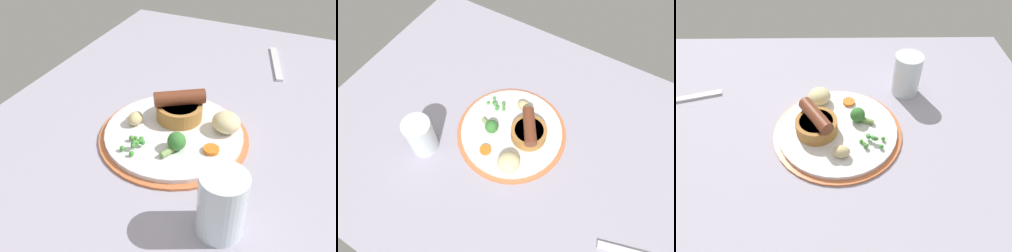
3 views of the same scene
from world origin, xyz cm
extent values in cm
cube|color=#9E99AD|center=(0.00, 0.00, 1.50)|extent=(110.00, 80.00, 3.00)
cylinder|color=#CC6B3D|center=(-5.05, 1.63, 3.25)|extent=(28.20, 28.20, 0.50)
cylinder|color=silver|center=(-5.05, 1.63, 3.70)|extent=(25.95, 25.95, 1.40)
cylinder|color=#AD7538|center=(-0.56, 2.41, 5.97)|extent=(8.96, 8.96, 3.15)
cylinder|color=#472614|center=(-0.56, 2.41, 7.40)|extent=(7.17, 7.17, 0.30)
cylinder|color=brown|center=(-0.56, 2.41, 9.00)|extent=(7.67, 9.74, 2.90)
sphere|color=#4E8C35|center=(-10.50, 6.76, 5.05)|extent=(0.77, 0.77, 0.77)
sphere|color=#368435|center=(-12.78, 5.94, 5.69)|extent=(0.93, 0.93, 0.93)
sphere|color=green|center=(-11.50, 5.23, 5.48)|extent=(0.95, 0.95, 0.95)
sphere|color=#378A3A|center=(-11.44, 4.87, 5.39)|extent=(0.97, 0.97, 0.97)
sphere|color=green|center=(-12.38, 5.83, 5.76)|extent=(0.81, 0.81, 0.81)
sphere|color=#46893F|center=(-12.43, 5.88, 5.79)|extent=(0.89, 0.89, 0.89)
sphere|color=green|center=(-12.25, 5.50, 5.63)|extent=(0.78, 0.78, 0.78)
sphere|color=#4C9038|center=(-13.10, 5.87, 5.52)|extent=(0.81, 0.81, 0.81)
sphere|color=green|center=(-13.97, 7.54, 5.03)|extent=(0.92, 0.92, 0.92)
sphere|color=#468437|center=(-10.90, 7.37, 5.14)|extent=(0.97, 0.97, 0.97)
sphere|color=green|center=(-14.57, 5.38, 5.02)|extent=(0.88, 0.88, 0.88)
sphere|color=#428E33|center=(-9.97, 5.88, 4.82)|extent=(0.84, 0.84, 0.84)
sphere|color=#387A33|center=(-9.47, -0.85, 6.06)|extent=(3.33, 3.33, 3.33)
cylinder|color=#7A9E56|center=(-11.67, 0.01, 4.98)|extent=(2.96, 2.07, 1.16)
ellipsoid|color=#CCB77F|center=(-5.82, 9.27, 5.63)|extent=(3.59, 2.80, 2.45)
ellipsoid|color=beige|center=(-0.77, -7.11, 6.23)|extent=(7.45, 7.50, 3.67)
cylinder|color=orange|center=(-7.68, -6.65, 4.76)|extent=(3.61, 3.61, 0.71)
cube|color=silver|center=(33.09, -10.08, 3.30)|extent=(17.72, 6.61, 0.60)
cylinder|color=silver|center=(-21.93, -12.78, 8.16)|extent=(6.78, 6.78, 10.31)
camera|label=1|loc=(-56.30, -20.33, 46.90)|focal=40.00mm
camera|label=2|loc=(13.43, -32.02, 70.83)|focal=32.00mm
camera|label=3|loc=(-5.85, 47.18, 51.37)|focal=32.00mm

